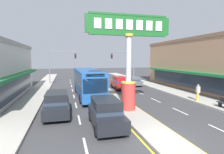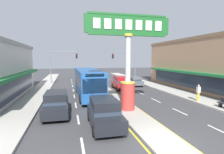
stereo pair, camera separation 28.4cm
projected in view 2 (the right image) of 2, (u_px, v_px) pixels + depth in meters
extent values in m
plane|color=#3A3A3D|center=(162.00, 141.00, 10.10)|extent=(160.00, 160.00, 0.00)
cube|color=#A39E93|center=(102.00, 89.00, 27.50)|extent=(2.10, 52.00, 0.14)
cube|color=#ADA89E|center=(37.00, 94.00, 23.47)|extent=(2.62, 60.00, 0.18)
cube|color=#ADA89E|center=(162.00, 88.00, 27.66)|extent=(2.62, 60.00, 0.18)
cube|color=silver|center=(83.00, 146.00, 9.47)|extent=(0.14, 2.20, 0.01)
cube|color=silver|center=(78.00, 119.00, 13.72)|extent=(0.14, 2.20, 0.01)
cube|color=silver|center=(76.00, 105.00, 17.98)|extent=(0.14, 2.20, 0.01)
cube|color=silver|center=(74.00, 96.00, 22.23)|extent=(0.14, 2.20, 0.01)
cube|color=silver|center=(73.00, 90.00, 26.49)|extent=(0.14, 2.20, 0.01)
cube|color=silver|center=(73.00, 86.00, 30.74)|extent=(0.14, 2.20, 0.01)
cube|color=silver|center=(72.00, 83.00, 35.00)|extent=(0.14, 2.20, 0.01)
cube|color=silver|center=(72.00, 80.00, 39.25)|extent=(0.14, 2.20, 0.01)
cube|color=silver|center=(221.00, 131.00, 11.51)|extent=(0.14, 2.20, 0.01)
cube|color=silver|center=(179.00, 111.00, 15.76)|extent=(0.14, 2.20, 0.01)
cube|color=silver|center=(156.00, 100.00, 20.02)|extent=(0.14, 2.20, 0.01)
cube|color=silver|center=(140.00, 93.00, 24.27)|extent=(0.14, 2.20, 0.01)
cube|color=silver|center=(130.00, 88.00, 28.53)|extent=(0.14, 2.20, 0.01)
cube|color=silver|center=(122.00, 84.00, 32.78)|extent=(0.14, 2.20, 0.01)
cube|color=silver|center=(115.00, 81.00, 37.04)|extent=(0.14, 2.20, 0.01)
cube|color=silver|center=(111.00, 79.00, 41.29)|extent=(0.14, 2.20, 0.01)
cube|color=yellow|center=(94.00, 89.00, 27.22)|extent=(0.12, 52.00, 0.01)
cube|color=yellow|center=(110.00, 89.00, 27.80)|extent=(0.12, 52.00, 0.01)
cylinder|color=#B7332D|center=(128.00, 96.00, 15.81)|extent=(1.24, 1.24, 2.34)
cylinder|color=gold|center=(128.00, 82.00, 15.68)|extent=(1.30, 1.30, 0.12)
cylinder|color=#B7B7BC|center=(128.00, 59.00, 15.48)|extent=(0.47, 0.47, 4.19)
cylinder|color=gold|center=(128.00, 35.00, 15.28)|extent=(0.76, 0.76, 0.20)
cube|color=#195623|center=(128.00, 25.00, 15.20)|extent=(7.39, 0.24, 1.47)
cube|color=#195623|center=(128.00, 15.00, 15.12)|extent=(6.80, 0.29, 0.16)
cube|color=#195623|center=(128.00, 35.00, 15.28)|extent=(6.80, 0.29, 0.16)
cube|color=white|center=(97.00, 23.00, 14.42)|extent=(0.57, 0.06, 0.81)
cube|color=white|center=(108.00, 24.00, 14.63)|extent=(0.57, 0.06, 0.81)
cube|color=white|center=(118.00, 24.00, 14.84)|extent=(0.57, 0.06, 0.81)
cube|color=white|center=(129.00, 25.00, 15.05)|extent=(0.57, 0.06, 0.81)
cube|color=white|center=(139.00, 25.00, 15.26)|extent=(0.57, 0.06, 0.81)
cube|color=white|center=(149.00, 26.00, 15.47)|extent=(0.57, 0.06, 0.81)
cube|color=white|center=(158.00, 26.00, 15.68)|extent=(0.57, 0.06, 0.81)
cube|color=#1E7038|center=(21.00, 74.00, 20.16)|extent=(0.90, 16.25, 0.30)
cube|color=#283342|center=(18.00, 86.00, 20.20)|extent=(0.08, 15.68, 2.00)
cube|color=tan|center=(213.00, 66.00, 26.07)|extent=(7.30, 24.88, 7.16)
cube|color=#89674C|center=(215.00, 39.00, 25.69)|extent=(7.45, 25.38, 0.45)
cube|color=#1E7038|center=(188.00, 72.00, 25.20)|extent=(0.90, 21.15, 0.30)
cube|color=#283342|center=(190.00, 81.00, 25.41)|extent=(0.08, 20.40, 2.00)
cylinder|color=slate|center=(51.00, 67.00, 32.60)|extent=(0.16, 0.16, 6.20)
cylinder|color=slate|center=(64.00, 51.00, 32.86)|extent=(4.62, 0.12, 0.12)
cube|color=black|center=(77.00, 56.00, 33.32)|extent=(0.32, 0.24, 0.92)
sphere|color=red|center=(77.00, 54.00, 33.16)|extent=(0.17, 0.17, 0.17)
sphere|color=black|center=(77.00, 56.00, 33.19)|extent=(0.17, 0.17, 0.17)
sphere|color=black|center=(77.00, 58.00, 33.22)|extent=(0.17, 0.17, 0.17)
cylinder|color=slate|center=(135.00, 66.00, 36.28)|extent=(0.16, 0.16, 6.20)
cylinder|color=slate|center=(124.00, 52.00, 35.46)|extent=(4.62, 0.12, 0.12)
cube|color=black|center=(113.00, 56.00, 34.84)|extent=(0.32, 0.24, 0.92)
sphere|color=red|center=(113.00, 55.00, 34.68)|extent=(0.17, 0.17, 0.17)
sphere|color=black|center=(113.00, 56.00, 34.71)|extent=(0.17, 0.17, 0.17)
sphere|color=black|center=(113.00, 58.00, 34.74)|extent=(0.17, 0.17, 0.17)
cube|color=black|center=(56.00, 107.00, 14.62)|extent=(1.90, 4.60, 0.80)
cube|color=black|center=(56.00, 97.00, 14.72)|extent=(1.67, 2.85, 0.80)
cube|color=#283342|center=(56.00, 100.00, 14.75)|extent=(1.71, 2.88, 0.24)
cylinder|color=black|center=(67.00, 116.00, 13.48)|extent=(0.22, 0.68, 0.68)
cylinder|color=black|center=(43.00, 118.00, 13.07)|extent=(0.22, 0.68, 0.68)
cylinder|color=black|center=(68.00, 106.00, 16.24)|extent=(0.22, 0.68, 0.68)
cylinder|color=black|center=(47.00, 107.00, 15.83)|extent=(0.22, 0.68, 0.68)
cube|color=black|center=(104.00, 117.00, 12.15)|extent=(1.96, 4.63, 0.80)
cube|color=black|center=(104.00, 104.00, 12.25)|extent=(1.71, 2.87, 0.80)
cube|color=#283342|center=(104.00, 108.00, 12.28)|extent=(1.75, 2.90, 0.24)
cylinder|color=black|center=(123.00, 129.00, 11.00)|extent=(0.23, 0.68, 0.68)
cylinder|color=black|center=(94.00, 131.00, 10.61)|extent=(0.23, 0.68, 0.68)
cylinder|color=black|center=(112.00, 115.00, 13.76)|extent=(0.23, 0.68, 0.68)
cylinder|color=black|center=(89.00, 116.00, 13.38)|extent=(0.23, 0.68, 0.68)
cube|color=#1E5199|center=(88.00, 82.00, 22.14)|extent=(2.66, 11.23, 2.90)
cube|color=#283342|center=(88.00, 79.00, 22.11)|extent=(2.68, 11.01, 0.90)
cube|color=#283342|center=(95.00, 86.00, 16.76)|extent=(2.30, 0.11, 1.40)
cube|color=black|center=(95.00, 75.00, 16.66)|extent=(1.75, 0.10, 0.30)
cylinder|color=black|center=(103.00, 98.00, 19.21)|extent=(0.29, 0.96, 0.96)
cylinder|color=black|center=(81.00, 99.00, 18.64)|extent=(0.29, 0.96, 0.96)
cylinder|color=black|center=(94.00, 88.00, 25.36)|extent=(0.29, 0.96, 0.96)
cylinder|color=black|center=(77.00, 89.00, 24.79)|extent=(0.29, 0.96, 0.96)
cube|color=maroon|center=(120.00, 84.00, 27.63)|extent=(2.00, 4.64, 0.80)
cube|color=maroon|center=(121.00, 79.00, 27.37)|extent=(1.74, 2.89, 0.80)
cube|color=#283342|center=(121.00, 81.00, 27.40)|extent=(1.78, 2.92, 0.24)
cylinder|color=black|center=(113.00, 85.00, 28.87)|extent=(0.24, 0.68, 0.68)
cylinder|color=black|center=(123.00, 85.00, 29.24)|extent=(0.24, 0.68, 0.68)
cylinder|color=black|center=(117.00, 88.00, 26.10)|extent=(0.24, 0.68, 0.68)
cylinder|color=black|center=(129.00, 88.00, 26.47)|extent=(0.24, 0.68, 0.68)
cube|color=#4C5156|center=(134.00, 82.00, 31.03)|extent=(1.77, 4.31, 0.66)
cube|color=#4C5156|center=(135.00, 79.00, 30.80)|extent=(1.56, 2.16, 0.60)
cube|color=#283342|center=(135.00, 80.00, 30.82)|extent=(1.59, 2.18, 0.24)
cylinder|color=black|center=(127.00, 83.00, 32.16)|extent=(0.22, 0.62, 0.62)
cylinder|color=black|center=(136.00, 83.00, 32.54)|extent=(0.22, 0.62, 0.62)
cylinder|color=black|center=(133.00, 85.00, 29.58)|extent=(0.22, 0.62, 0.62)
cylinder|color=black|center=(142.00, 85.00, 29.97)|extent=(0.22, 0.62, 0.62)
cube|color=black|center=(220.00, 105.00, 16.52)|extent=(0.38, 0.08, 0.36)
cylinder|color=gold|center=(198.00, 97.00, 18.90)|extent=(0.14, 0.14, 0.86)
cylinder|color=gold|center=(199.00, 97.00, 18.93)|extent=(0.14, 0.14, 0.86)
cube|color=#B7B2AD|center=(198.00, 90.00, 18.84)|extent=(0.42, 0.27, 0.64)
sphere|color=tan|center=(199.00, 86.00, 18.80)|extent=(0.22, 0.22, 0.22)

